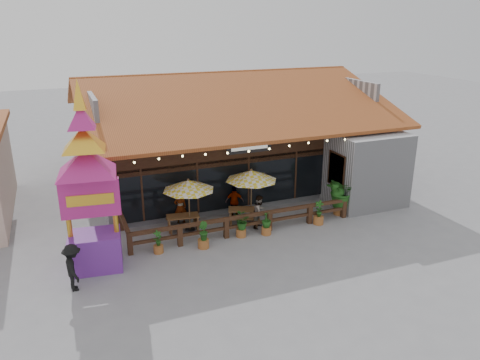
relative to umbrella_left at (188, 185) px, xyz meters
name	(u,v)px	position (x,y,z in m)	size (l,w,h in m)	color
ground	(274,224)	(3.71, -0.79, -2.08)	(100.00, 100.00, 0.00)	gray
restaurant_building	(228,142)	(3.97, 5.82, 0.13)	(15.50, 14.73, 6.09)	#BCBBC1
patio_railing	(230,221)	(1.46, -1.06, -1.46)	(10.00, 2.60, 0.92)	#452C18
umbrella_left	(188,185)	(0.00, 0.00, 0.00)	(2.31, 2.31, 2.38)	brown
umbrella_right	(251,176)	(2.89, -0.01, 0.08)	(2.65, 2.65, 2.48)	brown
picnic_table_left	(183,220)	(-0.26, 0.17, -1.63)	(1.54, 1.38, 0.67)	brown
picnic_table_right	(244,213)	(2.50, -0.12, -1.63)	(1.73, 1.63, 0.67)	brown
thai_sign_tower	(86,166)	(-4.10, -1.85, 1.86)	(3.08, 3.08, 7.45)	#6A2893
tropical_plant	(341,191)	(7.05, -0.91, -0.91)	(1.95, 1.94, 2.04)	#9B5B2A
diner_a	(180,207)	(-0.16, 0.94, -1.32)	(0.55, 0.36, 1.51)	#3D2313
diner_b	(260,212)	(2.94, -0.84, -1.33)	(0.72, 0.56, 1.49)	#3D2313
diner_c	(235,201)	(2.39, 0.78, -1.36)	(0.84, 0.35, 1.44)	#3D2313
pedestrian	(73,268)	(-4.95, -3.11, -1.24)	(1.08, 0.62, 1.67)	black
planter_a	(158,243)	(-1.74, -1.55, -1.68)	(0.40, 0.39, 0.96)	#9B5B2A
planter_b	(203,236)	(0.04, -1.80, -1.57)	(0.45, 0.47, 1.11)	#9B5B2A
planter_c	(241,224)	(1.83, -1.41, -1.49)	(0.84, 0.85, 1.05)	#9B5B2A
planter_d	(266,224)	(2.92, -1.62, -1.58)	(0.55, 0.55, 1.04)	#9B5B2A
planter_e	(319,214)	(5.55, -1.51, -1.61)	(0.46, 0.48, 1.12)	#9B5B2A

